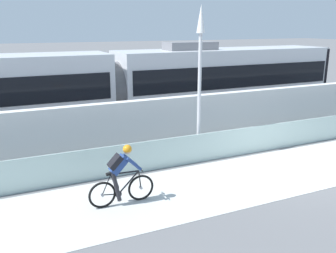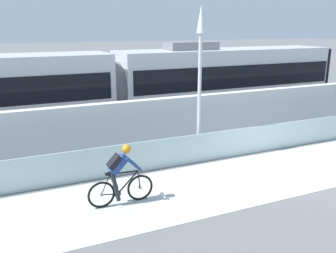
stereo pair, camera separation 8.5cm
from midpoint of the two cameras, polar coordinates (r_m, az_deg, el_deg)
ground_plane at (r=12.80m, az=19.06°, el=-6.25°), size 200.00×200.00×0.00m
bike_path_deck at (r=12.80m, az=19.06°, el=-6.22°), size 32.00×3.20×0.01m
glass_parapet at (r=13.95m, az=14.08°, el=-1.91°), size 32.00×0.05×1.00m
concrete_barrier_wall at (r=15.21m, az=10.02°, el=1.62°), size 32.00×0.36×1.96m
tram_rail_near at (r=17.49m, az=5.31°, el=0.28°), size 32.00×0.08×0.01m
tram_rail_far at (r=18.70m, az=3.14°, el=1.32°), size 32.00×0.08×0.01m
tram at (r=16.19m, az=-8.32°, el=5.82°), size 22.56×2.54×3.81m
cyclist_on_bike at (r=9.63m, az=-7.15°, el=-7.55°), size 1.77×0.58×1.61m
lamp_post_antenna at (r=12.31m, az=5.18°, el=9.53°), size 0.28×0.28×5.20m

